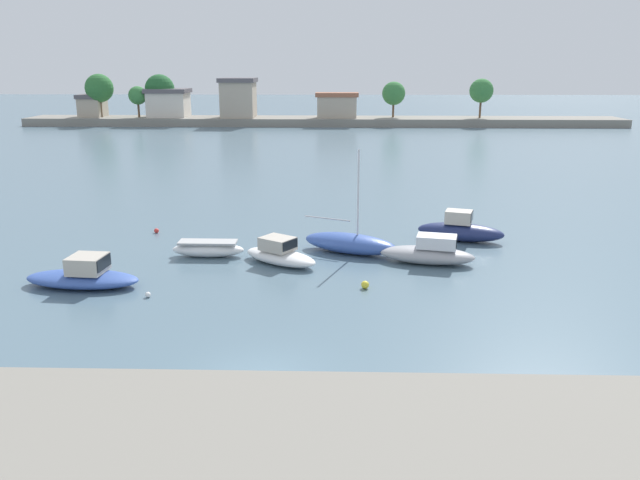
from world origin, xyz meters
TOP-DOWN VIEW (x-y plane):
  - ground_plane at (0.00, 0.00)m, footprint 400.00×400.00m
  - seawall_embankment at (0.00, -6.57)m, footprint 93.95×5.17m
  - moored_boat_0 at (-9.38, 8.86)m, footprint 5.61×2.61m
  - moored_boat_1 at (-4.47, 13.81)m, footprint 3.93×1.28m
  - moored_boat_2 at (-0.44, 12.66)m, footprint 4.60×3.88m
  - moored_boat_3 at (3.27, 14.73)m, footprint 5.69×3.90m
  - moored_boat_4 at (7.37, 12.93)m, footprint 5.22×2.83m
  - moored_boat_5 at (9.84, 17.46)m, footprint 5.31×3.08m
  - mooring_buoy_1 at (-5.94, 7.47)m, footprint 0.25×0.25m
  - mooring_buoy_2 at (-8.67, 18.66)m, footprint 0.30×0.30m
  - mooring_buoy_3 at (3.88, 8.92)m, footprint 0.38×0.38m
  - distant_shoreline at (-8.13, 90.38)m, footprint 100.32×8.09m

SIDE VIEW (x-z plane):
  - ground_plane at x=0.00m, z-range 0.00..0.00m
  - mooring_buoy_1 at x=-5.94m, z-range 0.00..0.25m
  - mooring_buoy_2 at x=-8.67m, z-range 0.00..0.30m
  - mooring_buoy_3 at x=3.88m, z-range 0.00..0.38m
  - moored_boat_1 at x=-4.47m, z-range -0.02..0.86m
  - moored_boat_0 at x=-9.38m, z-range -0.25..1.26m
  - moored_boat_2 at x=-0.44m, z-range -0.19..1.22m
  - moored_boat_3 at x=3.27m, z-range -2.33..3.45m
  - moored_boat_4 at x=7.37m, z-range -0.19..1.35m
  - moored_boat_5 at x=9.84m, z-range -0.26..1.56m
  - seawall_embankment at x=0.00m, z-range 0.00..2.35m
  - distant_shoreline at x=-8.13m, z-range -1.71..6.79m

